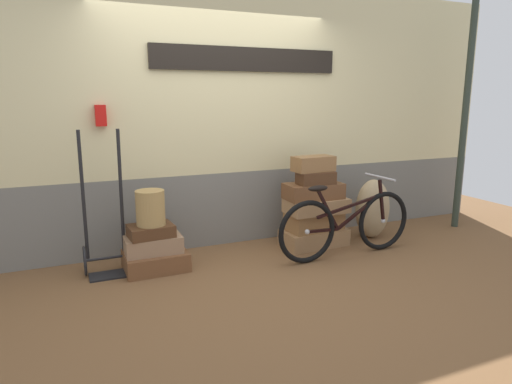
{
  "coord_description": "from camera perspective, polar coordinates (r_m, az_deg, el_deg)",
  "views": [
    {
      "loc": [
        -1.52,
        -3.85,
        1.62
      ],
      "look_at": [
        0.21,
        0.18,
        0.7
      ],
      "focal_mm": 31.42,
      "sensor_mm": 36.0,
      "label": 1
    }
  ],
  "objects": [
    {
      "name": "ground",
      "position": [
        4.45,
        -1.55,
        -9.88
      ],
      "size": [
        9.32,
        5.2,
        0.06
      ],
      "primitive_type": "cube",
      "color": "brown"
    },
    {
      "name": "station_building",
      "position": [
        4.94,
        -5.17,
        9.45
      ],
      "size": [
        7.32,
        0.74,
        2.82
      ],
      "color": "slate",
      "rests_on": "ground"
    },
    {
      "name": "suitcase_0",
      "position": [
        4.47,
        -12.65,
        -8.49
      ],
      "size": [
        0.59,
        0.46,
        0.17
      ],
      "primitive_type": "cube",
      "rotation": [
        0.0,
        0.0,
        0.02
      ],
      "color": "brown",
      "rests_on": "ground"
    },
    {
      "name": "suitcase_1",
      "position": [
        4.43,
        -13.01,
        -6.41
      ],
      "size": [
        0.53,
        0.37,
        0.16
      ],
      "primitive_type": "cube",
      "rotation": [
        0.0,
        0.0,
        -0.01
      ],
      "color": "#937051",
      "rests_on": "suitcase_0"
    },
    {
      "name": "suitcase_2",
      "position": [
        4.36,
        -13.24,
        -4.82
      ],
      "size": [
        0.43,
        0.33,
        0.11
      ],
      "primitive_type": "cube",
      "rotation": [
        0.0,
        0.0,
        0.07
      ],
      "color": "#4C2D19",
      "rests_on": "suitcase_1"
    },
    {
      "name": "suitcase_3",
      "position": [
        5.07,
        7.4,
        -5.76
      ],
      "size": [
        0.74,
        0.41,
        0.19
      ],
      "primitive_type": "cube",
      "rotation": [
        0.0,
        0.0,
        0.05
      ],
      "color": "#9E754C",
      "rests_on": "ground"
    },
    {
      "name": "suitcase_4",
      "position": [
        5.02,
        7.42,
        -3.64
      ],
      "size": [
        0.64,
        0.38,
        0.2
      ],
      "primitive_type": "cube",
      "rotation": [
        0.0,
        0.0,
        0.09
      ],
      "color": "olive",
      "rests_on": "suitcase_3"
    },
    {
      "name": "suitcase_5",
      "position": [
        4.96,
        7.7,
        -1.73
      ],
      "size": [
        0.68,
        0.37,
        0.15
      ],
      "primitive_type": "cube",
      "rotation": [
        0.0,
        0.0,
        0.01
      ],
      "color": "#9E754C",
      "rests_on": "suitcase_4"
    },
    {
      "name": "suitcase_6",
      "position": [
        4.93,
        7.31,
        0.13
      ],
      "size": [
        0.63,
        0.34,
        0.17
      ],
      "primitive_type": "cube",
      "rotation": [
        0.0,
        0.0,
        -0.02
      ],
      "color": "brown",
      "rests_on": "suitcase_5"
    },
    {
      "name": "suitcase_7",
      "position": [
        4.87,
        7.62,
        1.79
      ],
      "size": [
        0.41,
        0.23,
        0.14
      ],
      "primitive_type": "cube",
      "rotation": [
        0.0,
        0.0,
        -0.05
      ],
      "color": "#4C2D19",
      "rests_on": "suitcase_6"
    },
    {
      "name": "suitcase_8",
      "position": [
        4.87,
        7.31,
        3.59
      ],
      "size": [
        0.46,
        0.26,
        0.16
      ],
      "primitive_type": "cube",
      "rotation": [
        0.0,
        0.0,
        0.06
      ],
      "color": "olive",
      "rests_on": "suitcase_7"
    },
    {
      "name": "wicker_basket",
      "position": [
        4.31,
        -13.3,
        -1.97
      ],
      "size": [
        0.27,
        0.27,
        0.33
      ],
      "primitive_type": "cylinder",
      "color": "#A8844C",
      "rests_on": "suitcase_2"
    },
    {
      "name": "luggage_trolley",
      "position": [
        4.43,
        -18.58,
        -5.83
      ],
      "size": [
        0.41,
        0.36,
        1.35
      ],
      "color": "black",
      "rests_on": "ground"
    },
    {
      "name": "burlap_sack",
      "position": [
        5.43,
        14.6,
        -2.07
      ],
      "size": [
        0.41,
        0.35,
        0.7
      ],
      "primitive_type": "ellipsoid",
      "color": "tan",
      "rests_on": "ground"
    },
    {
      "name": "bicycle",
      "position": [
        4.73,
        11.44,
        -4.04
      ],
      "size": [
        1.6,
        0.46,
        0.82
      ],
      "color": "black",
      "rests_on": "ground"
    }
  ]
}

